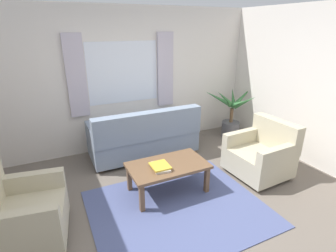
{
  "coord_description": "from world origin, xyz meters",
  "views": [
    {
      "loc": [
        -1.33,
        -2.49,
        2.25
      ],
      "look_at": [
        0.19,
        0.7,
        0.89
      ],
      "focal_mm": 27.96,
      "sensor_mm": 36.0,
      "label": 1
    }
  ],
  "objects": [
    {
      "name": "couch",
      "position": [
        0.15,
        1.6,
        0.37
      ],
      "size": [
        1.9,
        0.82,
        0.92
      ],
      "rotation": [
        0.0,
        0.0,
        3.14
      ],
      "color": "gray",
      "rests_on": "ground_plane"
    },
    {
      "name": "potted_plant",
      "position": [
        2.17,
        1.69,
        0.47
      ],
      "size": [
        1.15,
        1.05,
        1.05
      ],
      "color": "#56565B",
      "rests_on": "ground_plane"
    },
    {
      "name": "armchair_right",
      "position": [
        1.6,
        0.21,
        0.35
      ],
      "size": [
        0.86,
        0.88,
        0.88
      ],
      "rotation": [
        0.0,
        0.0,
        -1.52
      ],
      "color": "#BCB293",
      "rests_on": "ground_plane"
    },
    {
      "name": "area_rug",
      "position": [
        0.0,
        0.0,
        0.01
      ],
      "size": [
        2.2,
        1.82,
        0.01
      ],
      "primitive_type": "cube",
      "color": "#4C5684",
      "rests_on": "ground_plane"
    },
    {
      "name": "coffee_table",
      "position": [
        0.05,
        0.42,
        0.38
      ],
      "size": [
        1.1,
        0.64,
        0.44
      ],
      "color": "brown",
      "rests_on": "ground_plane"
    },
    {
      "name": "wall_right",
      "position": [
        2.66,
        0.0,
        1.3
      ],
      "size": [
        0.12,
        4.4,
        2.6
      ],
      "primitive_type": "cube",
      "color": "silver",
      "rests_on": "ground_plane"
    },
    {
      "name": "wall_back",
      "position": [
        0.0,
        2.26,
        1.3
      ],
      "size": [
        5.32,
        0.12,
        2.6
      ],
      "primitive_type": "cube",
      "color": "silver",
      "rests_on": "ground_plane"
    },
    {
      "name": "window_with_curtains",
      "position": [
        0.0,
        2.18,
        1.45
      ],
      "size": [
        1.98,
        0.07,
        1.4
      ],
      "color": "white"
    },
    {
      "name": "book_stack_on_table",
      "position": [
        -0.08,
        0.37,
        0.47
      ],
      "size": [
        0.26,
        0.35,
        0.05
      ],
      "color": "beige",
      "rests_on": "coffee_table"
    },
    {
      "name": "armchair_left",
      "position": [
        -1.8,
        0.25,
        0.35
      ],
      "size": [
        0.94,
        0.95,
        0.88
      ],
      "rotation": [
        0.0,
        0.0,
        1.42
      ],
      "color": "#BCB293",
      "rests_on": "ground_plane"
    },
    {
      "name": "ground_plane",
      "position": [
        0.0,
        0.0,
        0.0
      ],
      "size": [
        6.24,
        6.24,
        0.0
      ],
      "primitive_type": "plane",
      "color": "#6B6056"
    }
  ]
}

